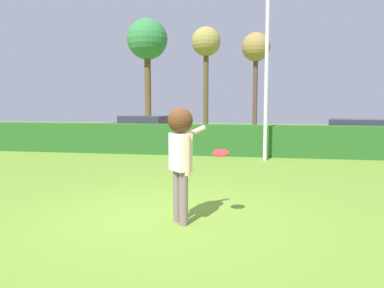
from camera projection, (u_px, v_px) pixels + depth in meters
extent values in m
plane|color=olive|center=(169.00, 218.00, 6.34)|extent=(60.00, 60.00, 0.00)
cylinder|color=slate|center=(178.00, 196.00, 6.10)|extent=(0.14, 0.14, 0.84)
cylinder|color=slate|center=(183.00, 198.00, 5.92)|extent=(0.14, 0.14, 0.84)
cube|color=silver|center=(180.00, 152.00, 5.94)|extent=(0.41, 0.43, 0.58)
cylinder|color=tan|center=(189.00, 135.00, 6.25)|extent=(0.53, 0.46, 0.30)
cylinder|color=tan|center=(188.00, 155.00, 5.73)|extent=(0.09, 0.09, 0.62)
sphere|color=tan|center=(180.00, 122.00, 5.89)|extent=(0.22, 0.22, 0.22)
sphere|color=#502D17|center=(180.00, 120.00, 5.88)|extent=(0.39, 0.39, 0.39)
cylinder|color=red|center=(221.00, 153.00, 6.13)|extent=(0.26, 0.25, 0.09)
cylinder|color=silver|center=(267.00, 56.00, 12.37)|extent=(0.12, 0.12, 6.78)
cube|color=#275B21|center=(221.00, 140.00, 14.04)|extent=(26.36, 0.90, 1.10)
cube|color=#B21E1E|center=(144.00, 129.00, 19.54)|extent=(4.36, 2.16, 0.55)
cube|color=#2D333D|center=(144.00, 120.00, 19.49)|extent=(2.36, 1.80, 0.40)
cylinder|color=black|center=(177.00, 134.00, 19.95)|extent=(0.61, 0.17, 0.60)
cylinder|color=black|center=(165.00, 137.00, 18.33)|extent=(0.61, 0.17, 0.60)
cylinder|color=black|center=(125.00, 133.00, 20.80)|extent=(0.61, 0.17, 0.60)
cylinder|color=black|center=(110.00, 135.00, 19.18)|extent=(0.61, 0.17, 0.60)
cube|color=#B7B7BC|center=(358.00, 136.00, 15.47)|extent=(4.46, 2.51, 0.55)
cube|color=#2D333D|center=(359.00, 124.00, 15.42)|extent=(2.47, 1.97, 0.40)
cylinder|color=black|center=(321.00, 140.00, 16.82)|extent=(0.61, 0.22, 0.60)
cylinder|color=black|center=(318.00, 143.00, 15.26)|extent=(0.61, 0.22, 0.60)
cylinder|color=brown|center=(255.00, 100.00, 21.35)|extent=(0.26, 0.26, 4.16)
sphere|color=olive|center=(256.00, 47.00, 21.05)|extent=(1.57, 1.57, 1.57)
cylinder|color=brown|center=(148.00, 92.00, 24.56)|extent=(0.41, 0.41, 5.13)
sphere|color=#337E40|center=(147.00, 39.00, 24.20)|extent=(2.55, 2.55, 2.55)
cylinder|color=brown|center=(206.00, 97.00, 20.98)|extent=(0.27, 0.27, 4.39)
sphere|color=olive|center=(206.00, 41.00, 20.67)|extent=(1.57, 1.57, 1.57)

